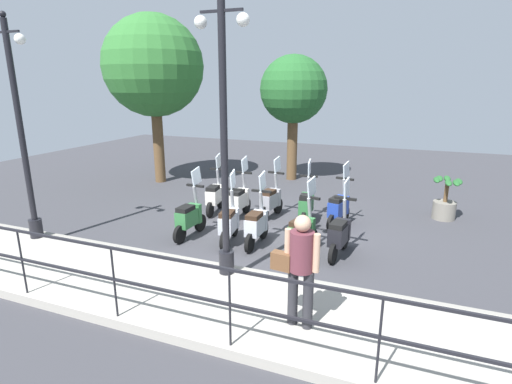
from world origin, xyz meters
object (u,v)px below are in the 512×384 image
Objects in this scene: scooter_far_0 at (339,207)px; potted_palm at (445,202)px; scooter_near_3 at (229,222)px; scooter_far_2 at (271,200)px; lamp_post_far at (23,144)px; lamp_post_near at (224,157)px; tree_large at (153,67)px; scooter_near_4 at (190,217)px; scooter_far_1 at (306,204)px; tree_distant at (293,91)px; pedestrian_with_bag at (300,263)px; scooter_far_3 at (240,200)px; scooter_near_2 at (257,224)px; scooter_far_4 at (215,195)px; scooter_near_0 at (340,233)px; scooter_near_1 at (303,231)px.

potted_palm is at bearing -44.64° from scooter_far_0.
scooter_far_2 is (1.91, -0.28, 0.00)m from scooter_near_3.
lamp_post_near is at bearing -90.00° from lamp_post_far.
tree_large is 3.59× the size of scooter_near_4.
scooter_far_1 is at bearing -111.61° from tree_large.
scooter_far_2 is (-4.28, -0.73, -2.61)m from tree_distant.
scooter_far_3 is (4.24, 2.74, -0.60)m from pedestrian_with_bag.
lamp_post_far is 5.03m from scooter_near_2.
pedestrian_with_bag reaches higher than scooter_near_4.
scooter_near_4 is 1.00× the size of scooter_far_4.
lamp_post_near is 3.00× the size of scooter_near_2.
scooter_far_4 is at bearing 106.65° from potted_palm.
scooter_far_1 is 1.71m from scooter_far_3.
scooter_far_3 is at bearing 118.47° from scooter_far_2.
scooter_far_3 is at bearing -107.76° from scooter_far_4.
scooter_near_0 is 1.74m from scooter_far_0.
pedestrian_with_bag reaches higher than scooter_far_3.
scooter_near_2 is at bearing -69.56° from lamp_post_far.
pedestrian_with_bag is at bearing -152.82° from scooter_near_1.
scooter_far_3 is at bearing -13.82° from scooter_near_4.
lamp_post_near is at bearing 171.69° from scooter_far_0.
scooter_near_2 is at bearing 2.93° from lamp_post_near.
scooter_near_2 is at bearing -90.28° from scooter_near_3.
scooter_far_0 is at bearing 16.75° from scooter_near_0.
pedestrian_with_bag reaches higher than scooter_near_0.
scooter_near_1 is 1.00× the size of scooter_far_3.
scooter_near_3 reaches higher than potted_palm.
potted_palm is 0.69× the size of scooter_far_0.
scooter_near_3 and scooter_near_4 have the same top height.
potted_palm is at bearing -94.48° from tree_large.
potted_palm is at bearing -80.87° from scooter_far_4.
scooter_far_4 is at bearing -125.35° from tree_large.
lamp_post_far is 1.05× the size of tree_distant.
scooter_far_1 is (3.40, -0.54, -1.72)m from lamp_post_near.
pedestrian_with_bag is at bearing -173.06° from scooter_far_1.
scooter_near_0 is (-6.00, -2.78, -2.61)m from tree_distant.
scooter_far_4 is (-1.69, 5.66, 0.04)m from potted_palm.
scooter_far_3 is (1.52, 1.07, 0.00)m from scooter_near_2.
tree_large is at bearing 72.65° from scooter_far_2.
potted_palm is 0.69× the size of scooter_far_1.
tree_distant is 6.18m from potted_palm.
pedestrian_with_bag is 1.03× the size of scooter_far_2.
lamp_post_near is 7.89m from tree_distant.
scooter_far_0 is 1.00× the size of scooter_far_1.
lamp_post_far is 2.93× the size of scooter_far_3.
potted_palm is 0.69× the size of scooter_near_3.
lamp_post_near is at bearing -157.37° from scooter_far_4.
scooter_near_1 is 1.00× the size of scooter_near_2.
scooter_far_0 is (1.71, 0.32, 0.00)m from scooter_near_0.
scooter_near_2 is 1.00× the size of scooter_far_1.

